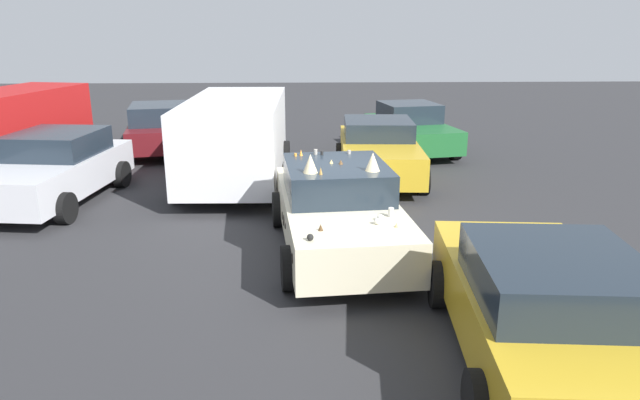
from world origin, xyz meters
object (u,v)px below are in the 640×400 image
at_px(parked_sedan_row_back_center, 410,129).
at_px(parked_van_far_left, 7,124).
at_px(art_car_decorated, 338,209).
at_px(parked_sedan_row_back_far, 378,150).
at_px(parked_sedan_behind_right, 54,168).
at_px(parked_sedan_far_right, 544,306).
at_px(parked_sedan_near_right, 161,127).
at_px(parked_van_behind_right, 236,136).

bearing_deg(parked_sedan_row_back_center, parked_van_far_left, -94.67).
bearing_deg(art_car_decorated, parked_sedan_row_back_center, 155.96).
bearing_deg(parked_sedan_row_back_far, parked_sedan_behind_right, -73.74).
bearing_deg(art_car_decorated, parked_sedan_row_back_far, 159.39).
xyz_separation_m(parked_van_far_left, parked_sedan_row_back_center, (1.20, -11.17, -0.42)).
distance_m(parked_sedan_far_right, parked_sedan_behind_right, 10.23).
bearing_deg(parked_sedan_near_right, parked_sedan_behind_right, 157.27).
distance_m(art_car_decorated, parked_sedan_behind_right, 6.60).
bearing_deg(parked_sedan_behind_right, parked_sedan_far_right, 57.30).
bearing_deg(parked_sedan_near_right, parked_van_far_left, 102.25).
distance_m(parked_sedan_near_right, parked_sedan_far_right, 13.47).
distance_m(parked_van_far_left, parked_sedan_row_back_center, 11.24).
distance_m(parked_sedan_far_right, parked_sedan_row_back_center, 11.30).
bearing_deg(parked_sedan_near_right, art_car_decorated, -160.22).
xyz_separation_m(parked_sedan_row_back_far, parked_sedan_behind_right, (-1.69, 7.18, 0.02)).
relative_size(parked_sedan_near_right, parked_sedan_behind_right, 1.03).
xyz_separation_m(art_car_decorated, parked_sedan_far_right, (-3.50, -2.02, -0.01)).
bearing_deg(parked_van_far_left, parked_sedan_far_right, 58.22).
bearing_deg(parked_sedan_row_back_center, parked_sedan_behind_right, -71.71).
height_order(parked_sedan_far_right, parked_sedan_row_back_center, parked_sedan_row_back_center).
height_order(art_car_decorated, parked_van_behind_right, parked_van_behind_right).
distance_m(parked_van_far_left, parked_sedan_behind_right, 4.43).
height_order(parked_van_behind_right, parked_van_far_left, parked_van_behind_right).
bearing_deg(parked_sedan_behind_right, parked_van_behind_right, 116.64).
relative_size(parked_sedan_row_back_far, parked_sedan_behind_right, 0.99).
relative_size(parked_sedan_far_right, parked_sedan_row_back_far, 0.97).
xyz_separation_m(parked_van_far_left, parked_sedan_row_back_far, (-1.87, -9.80, -0.41)).
xyz_separation_m(parked_van_behind_right, parked_sedan_row_back_center, (3.42, -4.80, -0.45)).
bearing_deg(parked_sedan_far_right, parked_van_far_left, 51.23).
xyz_separation_m(parked_sedan_near_right, parked_sedan_row_back_far, (-3.43, -6.07, -0.01)).
xyz_separation_m(parked_van_behind_right, parked_sedan_row_back_far, (0.34, -3.43, -0.43)).
distance_m(parked_van_behind_right, parked_sedan_row_back_center, 5.91).
relative_size(art_car_decorated, parked_sedan_behind_right, 1.04).
bearing_deg(art_car_decorated, parked_van_far_left, -132.82).
bearing_deg(parked_van_far_left, parked_van_behind_right, 82.89).
xyz_separation_m(parked_van_behind_right, parked_sedan_behind_right, (-1.35, 3.75, -0.42)).
xyz_separation_m(art_car_decorated, parked_sedan_near_right, (8.14, 4.76, -0.00)).
distance_m(parked_van_behind_right, parked_sedan_near_right, 4.63).
bearing_deg(parked_sedan_row_back_far, art_car_decorated, -12.57).
bearing_deg(parked_sedan_row_back_center, parked_sedan_far_right, -14.20).
height_order(art_car_decorated, parked_sedan_row_back_far, art_car_decorated).
xyz_separation_m(art_car_decorated, parked_sedan_behind_right, (3.02, 5.87, -0.00)).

